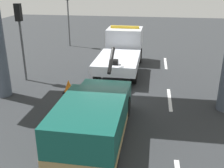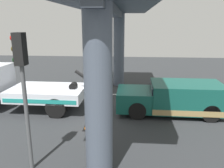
{
  "view_description": "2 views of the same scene",
  "coord_description": "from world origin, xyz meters",
  "px_view_note": "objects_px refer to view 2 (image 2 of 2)",
  "views": [
    {
      "loc": [
        -12.06,
        -1.92,
        5.42
      ],
      "look_at": [
        -0.42,
        -0.14,
        0.8
      ],
      "focal_mm": 43.21,
      "sensor_mm": 36.0,
      "label": 1
    },
    {
      "loc": [
        -1.55,
        11.24,
        4.47
      ],
      "look_at": [
        -0.58,
        -0.61,
        1.3
      ],
      "focal_mm": 36.83,
      "sensor_mm": 36.0,
      "label": 2
    }
  ],
  "objects_px": {
    "traffic_cone_orange": "(90,122)",
    "tow_truck_white": "(12,87)",
    "towed_van_green": "(174,98)",
    "traffic_light_near": "(22,74)"
  },
  "relations": [
    {
      "from": "traffic_cone_orange",
      "to": "tow_truck_white",
      "type": "bearing_deg",
      "value": -25.74
    },
    {
      "from": "tow_truck_white",
      "to": "traffic_light_near",
      "type": "height_order",
      "value": "traffic_light_near"
    },
    {
      "from": "towed_van_green",
      "to": "traffic_cone_orange",
      "type": "height_order",
      "value": "towed_van_green"
    },
    {
      "from": "towed_van_green",
      "to": "traffic_light_near",
      "type": "bearing_deg",
      "value": 43.95
    },
    {
      "from": "tow_truck_white",
      "to": "traffic_cone_orange",
      "type": "distance_m",
      "value": 5.11
    },
    {
      "from": "towed_van_green",
      "to": "traffic_cone_orange",
      "type": "distance_m",
      "value": 4.53
    },
    {
      "from": "traffic_light_near",
      "to": "towed_van_green",
      "type": "bearing_deg",
      "value": -136.05
    },
    {
      "from": "towed_van_green",
      "to": "traffic_cone_orange",
      "type": "xyz_separation_m",
      "value": [
        3.95,
        2.17,
        -0.47
      ]
    },
    {
      "from": "traffic_cone_orange",
      "to": "towed_van_green",
      "type": "bearing_deg",
      "value": -151.19
    },
    {
      "from": "tow_truck_white",
      "to": "traffic_light_near",
      "type": "xyz_separation_m",
      "value": [
        -3.17,
        5.13,
        1.88
      ]
    }
  ]
}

